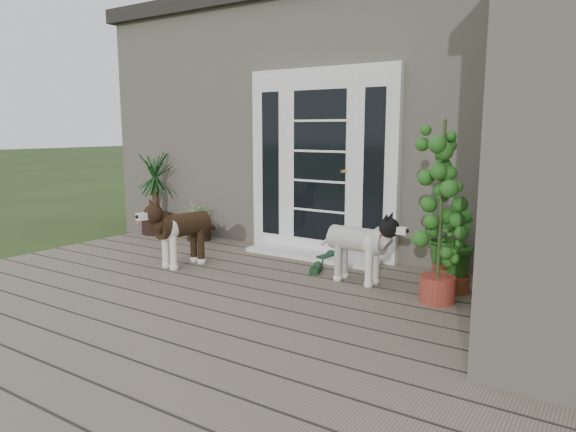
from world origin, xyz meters
The scene contains 15 objects.
deck centered at (0.00, 0.40, 0.06)m, with size 6.20×4.60×0.12m, color #6B5B4C.
house_main centered at (0.00, 4.65, 1.55)m, with size 7.40×4.00×3.10m, color #665E54.
roof_main centered at (0.00, 4.65, 3.20)m, with size 7.60×4.20×0.20m, color #2D2826.
door_unit centered at (-0.20, 2.60, 1.19)m, with size 1.90×0.14×2.15m, color white.
door_step centered at (-0.20, 2.40, 0.14)m, with size 1.60×0.40×0.05m, color white.
brindle_dog centered at (-1.16, 1.31, 0.45)m, with size 0.34×0.79×0.66m, color #372514, non-canonical shape.
white_dog centered at (0.68, 1.76, 0.43)m, with size 0.32×0.74×0.62m, color white, non-canonical shape.
spider_plant centered at (-1.95, 2.40, 0.40)m, with size 0.53×0.53×0.57m, color #8FA666, non-canonical shape.
yucca centered at (-2.75, 2.40, 0.69)m, with size 0.78×0.78×1.13m, color black, non-canonical shape.
herb_a centered at (1.35, 2.40, 0.42)m, with size 0.47×0.47×0.60m, color #154C1A.
herb_b centered at (1.55, 1.99, 0.39)m, with size 0.36×0.36×0.55m, color #1A5418.
herb_c centered at (2.13, 2.40, 0.40)m, with size 0.36×0.36×0.56m, color #195618.
sapling centered at (1.51, 1.62, 0.92)m, with size 0.47×0.47×1.59m, color #19591A, non-canonical shape.
clog_left centered at (0.18, 1.85, 0.16)m, with size 0.12×0.27×0.08m, color #143218, non-canonical shape.
clog_right centered at (0.03, 2.33, 0.16)m, with size 0.14×0.30×0.09m, color #14331F, non-canonical shape.
Camera 1 is at (2.78, -2.66, 1.57)m, focal length 32.52 mm.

